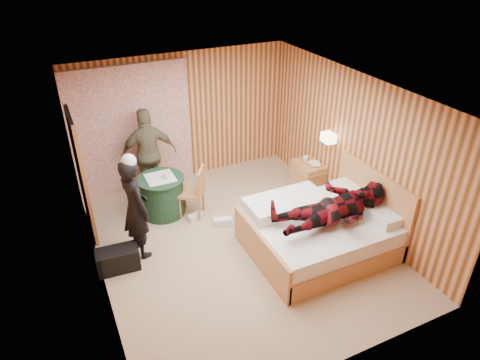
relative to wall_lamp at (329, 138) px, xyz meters
name	(u,v)px	position (x,y,z in m)	size (l,w,h in m)	color
floor	(238,243)	(-1.92, -0.45, -1.30)	(4.20, 5.00, 0.01)	tan
ceiling	(238,93)	(-1.92, -0.45, 1.20)	(4.20, 5.00, 0.01)	white
wall_back	(183,118)	(-1.92, 2.05, -0.05)	(4.20, 0.02, 2.50)	#F1955C
wall_left	(90,210)	(-4.02, -0.45, -0.05)	(0.02, 5.00, 2.50)	#F1955C
wall_right	(353,149)	(0.18, -0.45, -0.05)	(0.02, 5.00, 2.50)	#F1955C
curtain	(132,130)	(-2.92, 1.98, -0.10)	(2.20, 0.08, 2.40)	white
doorway	(81,176)	(-3.98, 0.95, -0.28)	(0.06, 0.90, 2.05)	black
wall_lamp	(329,138)	(0.00, 0.00, 0.00)	(0.26, 0.24, 0.16)	gold
bed	(321,230)	(-0.80, -1.09, -0.97)	(2.13, 1.68, 1.16)	tan
nightstand	(308,177)	(-0.04, 0.44, -0.99)	(0.46, 0.62, 0.60)	tan
round_table	(162,195)	(-2.76, 0.90, -0.94)	(0.81, 0.81, 0.72)	#1B3B27
chair_far	(152,170)	(-2.75, 1.55, -0.76)	(0.45, 0.45, 0.93)	tan
chair_near	(196,189)	(-2.24, 0.59, -0.77)	(0.58, 0.58, 0.92)	tan
duffel_bag	(118,259)	(-3.77, -0.24, -1.13)	(0.61, 0.32, 0.34)	black
sneaker_left	(195,217)	(-2.32, 0.46, -1.24)	(0.26, 0.11, 0.12)	white
sneaker_right	(223,222)	(-1.95, 0.10, -1.23)	(0.31, 0.12, 0.14)	white
woman_standing	(135,208)	(-3.38, 0.00, -0.49)	(0.59, 0.39, 1.62)	black
man_at_table	(149,154)	(-2.76, 1.58, -0.44)	(1.01, 0.42, 1.72)	#6A6146
man_on_bed	(336,200)	(-0.77, -1.32, -0.29)	(1.77, 0.67, 0.86)	#640911
book_lower	(311,164)	(-0.04, 0.39, -0.69)	(0.17, 0.22, 0.02)	white
book_upper	(311,163)	(-0.04, 0.39, -0.67)	(0.16, 0.22, 0.02)	white
cup_nightstand	(305,159)	(-0.04, 0.57, -0.66)	(0.10, 0.10, 0.09)	white
cup_table	(166,175)	(-2.66, 0.85, -0.53)	(0.12, 0.12, 0.10)	white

